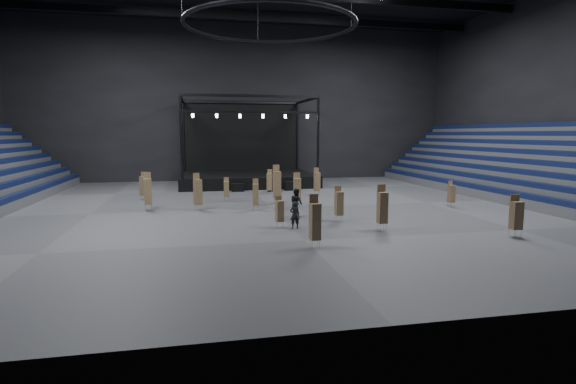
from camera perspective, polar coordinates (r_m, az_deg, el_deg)
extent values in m
plane|color=#4C4C4F|center=(33.17, -2.20, -2.00)|extent=(50.00, 50.00, 0.00)
cube|color=black|center=(53.67, -6.03, 11.18)|extent=(50.00, 0.20, 18.00)
cube|color=black|center=(44.48, 32.10, 10.91)|extent=(0.20, 42.00, 18.00)
cube|color=#515153|center=(42.25, 27.77, -0.31)|extent=(7.20, 40.00, 0.75)
cube|color=#0D1A3B|center=(40.18, 24.19, 0.36)|extent=(0.59, 40.00, 0.40)
cube|color=#515153|center=(42.49, 28.27, 0.21)|extent=(6.30, 40.00, 1.50)
cube|color=#0D1A3B|center=(40.63, 25.28, 1.44)|extent=(0.59, 40.00, 0.40)
cube|color=#515153|center=(42.74, 28.76, 0.72)|extent=(5.40, 40.00, 2.25)
cube|color=#0D1A3B|center=(41.12, 26.34, 2.49)|extent=(0.59, 40.00, 0.40)
cube|color=#515153|center=(43.00, 29.25, 1.23)|extent=(4.50, 40.00, 3.00)
cube|color=#0D1A3B|center=(41.63, 27.38, 3.52)|extent=(0.59, 40.00, 0.40)
cube|color=#515153|center=(43.26, 29.73, 1.73)|extent=(3.60, 40.00, 3.75)
cube|color=#0D1A3B|center=(42.17, 28.39, 4.52)|extent=(0.59, 40.00, 0.40)
cube|color=#515153|center=(43.53, 30.21, 2.22)|extent=(2.70, 40.00, 4.50)
cube|color=#0D1A3B|center=(42.74, 29.38, 5.49)|extent=(0.59, 40.00, 0.40)
cube|color=#515153|center=(43.81, 30.68, 2.71)|extent=(1.80, 40.00, 5.25)
cube|color=#0D1A3B|center=(43.33, 30.35, 6.44)|extent=(0.59, 40.00, 0.40)
cube|color=#515153|center=(44.09, 31.14, 3.19)|extent=(0.90, 40.00, 6.00)
cube|color=#0D1A3B|center=(43.94, 31.29, 7.36)|extent=(0.59, 40.00, 0.40)
cube|color=black|center=(48.32, -5.25, 1.64)|extent=(14.00, 10.00, 1.20)
cube|color=black|center=(52.86, -5.90, 7.12)|extent=(13.30, 0.30, 8.00)
cylinder|color=black|center=(43.20, -13.41, 6.78)|extent=(0.24, 0.24, 7.80)
cylinder|color=black|center=(52.40, -13.12, 6.86)|extent=(0.24, 0.24, 7.80)
cylinder|color=black|center=(44.81, 3.84, 6.98)|extent=(0.24, 0.24, 7.80)
cylinder|color=black|center=(53.73, 1.20, 7.06)|extent=(0.24, 0.24, 7.80)
cube|color=black|center=(43.66, -4.68, 12.08)|extent=(13.40, 0.25, 0.25)
cube|color=black|center=(52.78, -5.93, 11.25)|extent=(13.40, 0.25, 0.25)
cube|color=black|center=(43.57, -4.66, 10.11)|extent=(13.40, 0.20, 0.20)
cylinder|color=white|center=(43.21, -12.01, 9.47)|extent=(0.24, 0.24, 0.35)
cylinder|color=white|center=(43.26, -9.06, 9.54)|extent=(0.24, 0.24, 0.35)
cylinder|color=white|center=(43.43, -6.12, 9.58)|extent=(0.24, 0.24, 0.35)
cylinder|color=white|center=(43.70, -3.20, 9.59)|extent=(0.24, 0.24, 0.35)
cylinder|color=white|center=(44.08, -0.33, 9.59)|extent=(0.24, 0.24, 0.35)
cylinder|color=white|center=(44.56, 2.48, 9.55)|extent=(0.24, 0.24, 0.35)
torus|color=black|center=(33.60, -2.32, 20.44)|extent=(12.30, 12.30, 0.30)
cylinder|color=black|center=(39.95, -3.86, 22.00)|extent=(0.04, 0.04, 5.00)
cube|color=black|center=(49.03, -5.42, 21.27)|extent=(49.00, 0.35, 0.70)
cube|color=black|center=(42.63, -6.41, 0.57)|extent=(1.16, 0.60, 0.76)
cube|color=black|center=(42.43, -1.80, 0.57)|extent=(1.26, 0.92, 0.76)
cube|color=black|center=(43.28, 0.42, 0.77)|extent=(1.30, 0.68, 0.85)
cylinder|color=silver|center=(32.37, -11.67, -2.02)|extent=(0.03, 0.03, 0.41)
cylinder|color=silver|center=(32.75, -11.67, -1.91)|extent=(0.03, 0.03, 0.41)
cylinder|color=silver|center=(32.37, -10.98, -2.00)|extent=(0.03, 0.03, 0.41)
cylinder|color=silver|center=(32.75, -10.99, -1.90)|extent=(0.03, 0.03, 0.41)
cube|color=olive|center=(32.40, -11.38, -0.02)|extent=(0.65, 0.65, 1.81)
cube|color=olive|center=(32.49, -11.57, 1.51)|extent=(0.45, 0.25, 1.00)
cylinder|color=silver|center=(40.64, -2.57, -0.02)|extent=(0.03, 0.03, 0.36)
cylinder|color=silver|center=(40.97, -2.64, 0.04)|extent=(0.03, 0.03, 0.36)
cylinder|color=silver|center=(40.69, -2.10, 0.00)|extent=(0.03, 0.03, 0.36)
cylinder|color=silver|center=(41.02, -2.18, 0.05)|extent=(0.03, 0.03, 0.36)
cube|color=olive|center=(40.72, -2.38, 1.32)|extent=(0.55, 0.55, 1.51)
cube|color=olive|center=(40.82, -2.33, 2.33)|extent=(0.40, 0.20, 0.83)
cylinder|color=silver|center=(25.72, 11.60, -4.44)|extent=(0.03, 0.03, 0.41)
cylinder|color=silver|center=(26.07, 11.26, -4.27)|extent=(0.03, 0.03, 0.41)
cylinder|color=silver|center=(25.87, 12.40, -4.39)|extent=(0.03, 0.03, 0.41)
cylinder|color=silver|center=(26.22, 12.05, -4.22)|extent=(0.03, 0.03, 0.41)
cube|color=olive|center=(25.78, 11.89, -1.97)|extent=(0.50, 0.50, 1.76)
cube|color=olive|center=(25.84, 11.76, -0.09)|extent=(0.47, 0.07, 0.97)
cylinder|color=silver|center=(21.43, 3.08, -6.70)|extent=(0.03, 0.03, 0.39)
cylinder|color=silver|center=(21.78, 2.83, -6.47)|extent=(0.03, 0.03, 0.39)
cylinder|color=silver|center=(21.53, 4.04, -6.65)|extent=(0.03, 0.03, 0.39)
cylinder|color=silver|center=(21.88, 3.78, -6.42)|extent=(0.03, 0.03, 0.39)
cube|color=olive|center=(21.42, 3.45, -3.78)|extent=(0.51, 0.51, 1.75)
cube|color=olive|center=(21.46, 3.28, -1.52)|extent=(0.45, 0.10, 0.96)
cylinder|color=silver|center=(34.95, -1.68, -1.15)|extent=(0.03, 0.03, 0.45)
cylinder|color=silver|center=(35.37, -1.81, -1.05)|extent=(0.03, 0.03, 0.45)
cylinder|color=silver|center=(35.03, -1.00, -1.13)|extent=(0.03, 0.03, 0.45)
cylinder|color=silver|center=(35.44, -1.13, -1.03)|extent=(0.03, 0.03, 0.45)
cube|color=olive|center=(35.03, -1.41, 0.94)|extent=(0.59, 0.59, 2.06)
cube|color=olive|center=(35.15, -1.52, 2.57)|extent=(0.52, 0.12, 1.13)
cylinder|color=silver|center=(35.35, 19.90, -1.58)|extent=(0.03, 0.03, 0.34)
cylinder|color=silver|center=(35.62, 19.63, -1.50)|extent=(0.03, 0.03, 0.34)
cylinder|color=silver|center=(35.52, 20.35, -1.56)|extent=(0.03, 0.03, 0.34)
cylinder|color=silver|center=(35.79, 20.07, -1.48)|extent=(0.03, 0.03, 0.34)
cube|color=olive|center=(35.46, 20.05, -0.21)|extent=(0.49, 0.49, 1.31)
cube|color=olive|center=(35.51, 19.90, 0.79)|extent=(0.40, 0.13, 0.72)
cylinder|color=silver|center=(26.34, 26.81, -4.79)|extent=(0.03, 0.03, 0.43)
cylinder|color=silver|center=(26.66, 26.26, -4.62)|extent=(0.03, 0.03, 0.43)
cylinder|color=silver|center=(26.60, 27.50, -4.72)|extent=(0.03, 0.03, 0.43)
cylinder|color=silver|center=(26.91, 26.95, -4.56)|extent=(0.03, 0.03, 0.43)
cube|color=olive|center=(26.46, 27.00, -2.66)|extent=(0.56, 0.56, 1.47)
cube|color=olive|center=(26.53, 26.83, -1.13)|extent=(0.50, 0.11, 0.81)
cylinder|color=silver|center=(32.00, -4.37, -2.05)|extent=(0.03, 0.03, 0.35)
cylinder|color=silver|center=(32.33, -4.44, -1.95)|extent=(0.03, 0.03, 0.35)
cylinder|color=silver|center=(32.04, -3.78, -2.03)|extent=(0.03, 0.03, 0.35)
cylinder|color=silver|center=(32.37, -3.86, -1.94)|extent=(0.03, 0.03, 0.35)
cube|color=olive|center=(32.04, -4.13, -0.34)|extent=(0.48, 0.48, 1.53)
cube|color=olive|center=(32.13, -4.14, 0.97)|extent=(0.40, 0.11, 0.84)
cylinder|color=silver|center=(33.28, -17.68, -1.94)|extent=(0.03, 0.03, 0.43)
cylinder|color=silver|center=(33.69, -17.61, -1.83)|extent=(0.03, 0.03, 0.43)
cylinder|color=silver|center=(33.24, -16.97, -1.92)|extent=(0.03, 0.03, 0.43)
cylinder|color=silver|center=(33.65, -16.91, -1.81)|extent=(0.03, 0.03, 0.43)
cube|color=olive|center=(33.31, -17.37, 0.05)|extent=(0.58, 0.58, 1.83)
cube|color=olive|center=(33.43, -17.43, 1.57)|extent=(0.50, 0.12, 1.01)
cylinder|color=silver|center=(39.62, 3.51, -0.19)|extent=(0.03, 0.03, 0.39)
cylinder|color=silver|center=(39.98, 3.37, -0.12)|extent=(0.03, 0.03, 0.39)
cylinder|color=silver|center=(39.72, 4.03, -0.17)|extent=(0.03, 0.03, 0.39)
cylinder|color=silver|center=(40.08, 3.89, -0.10)|extent=(0.03, 0.03, 0.39)
cube|color=olive|center=(39.73, 3.71, 1.32)|extent=(0.52, 0.52, 1.66)
cube|color=olive|center=(39.84, 3.62, 2.46)|extent=(0.45, 0.11, 0.91)
cylinder|color=silver|center=(33.30, 0.91, -1.59)|extent=(0.03, 0.03, 0.43)
cylinder|color=silver|center=(33.69, 0.76, -1.48)|extent=(0.03, 0.03, 0.43)
cylinder|color=silver|center=(33.39, 1.59, -1.57)|extent=(0.03, 0.03, 0.43)
cylinder|color=silver|center=(33.78, 1.43, -1.46)|extent=(0.03, 0.03, 0.43)
cube|color=olive|center=(33.39, 1.18, 0.29)|extent=(0.55, 0.55, 1.71)
cube|color=olive|center=(33.51, 1.12, 1.70)|extent=(0.50, 0.10, 0.94)
cylinder|color=silver|center=(36.54, -8.04, -0.93)|extent=(0.03, 0.03, 0.34)
cylinder|color=silver|center=(36.86, -8.07, -0.86)|extent=(0.03, 0.03, 0.34)
cylinder|color=silver|center=(36.56, -7.53, -0.91)|extent=(0.03, 0.03, 0.34)
cylinder|color=silver|center=(36.88, -7.57, -0.84)|extent=(0.03, 0.03, 0.34)
cube|color=olive|center=(36.61, -7.83, 0.37)|extent=(0.45, 0.45, 1.28)
cube|color=olive|center=(36.71, -7.83, 1.32)|extent=(0.40, 0.09, 0.71)
cylinder|color=silver|center=(38.81, -18.16, -0.72)|extent=(0.03, 0.03, 0.37)
cylinder|color=silver|center=(39.15, -18.10, -0.65)|extent=(0.03, 0.03, 0.37)
cylinder|color=silver|center=(38.77, -17.65, -0.71)|extent=(0.03, 0.03, 0.37)
cylinder|color=silver|center=(39.12, -17.59, -0.64)|extent=(0.03, 0.03, 0.37)
cube|color=olive|center=(38.84, -17.93, 0.73)|extent=(0.56, 0.56, 1.56)
cube|color=olive|center=(38.94, -17.86, 1.83)|extent=(0.42, 0.19, 0.86)
cylinder|color=silver|center=(26.02, -1.38, -4.22)|extent=(0.03, 0.03, 0.35)
cylinder|color=silver|center=(26.34, -1.51, -4.08)|extent=(0.03, 0.03, 0.35)
cylinder|color=silver|center=(26.08, -0.65, -4.19)|extent=(0.03, 0.03, 0.35)
cylinder|color=silver|center=(26.40, -0.79, -4.05)|extent=(0.03, 0.03, 0.35)
cube|color=olive|center=(26.06, -1.09, -2.44)|extent=(0.49, 0.49, 1.22)
cube|color=olive|center=(26.13, -1.23, -1.17)|extent=(0.41, 0.13, 0.67)
cylinder|color=silver|center=(28.03, 6.22, -3.39)|extent=(0.03, 0.03, 0.37)
cylinder|color=silver|center=(28.36, 6.00, -3.26)|extent=(0.03, 0.03, 0.37)
cylinder|color=silver|center=(28.14, 6.91, -3.36)|extent=(0.03, 0.03, 0.37)
cylinder|color=silver|center=(28.47, 6.68, -3.23)|extent=(0.03, 0.03, 0.37)
cube|color=olive|center=(28.10, 6.48, -1.46)|extent=(0.49, 0.49, 1.47)
cube|color=olive|center=(28.17, 6.35, -0.03)|extent=(0.43, 0.10, 0.81)
imported|color=black|center=(25.83, 0.88, -2.93)|extent=(0.58, 0.39, 1.57)
imported|color=black|center=(29.34, 1.08, -1.37)|extent=(0.98, 1.10, 1.89)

